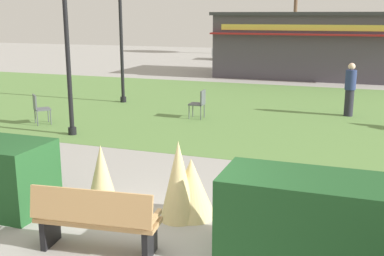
# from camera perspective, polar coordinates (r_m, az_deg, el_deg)

# --- Properties ---
(ground_plane) EXTENTS (80.00, 80.00, 0.00)m
(ground_plane) POSITION_cam_1_polar(r_m,az_deg,el_deg) (6.79, -6.40, -14.35)
(ground_plane) COLOR #999691
(lawn_patch) EXTENTS (36.00, 12.00, 0.01)m
(lawn_patch) POSITION_cam_1_polar(r_m,az_deg,el_deg) (16.37, 9.78, 2.12)
(lawn_patch) COLOR #5B8442
(lawn_patch) RESTS_ON ground_plane
(park_bench) EXTENTS (1.75, 0.71, 0.95)m
(park_bench) POSITION_cam_1_polar(r_m,az_deg,el_deg) (6.61, -11.45, -10.70)
(park_bench) COLOR tan
(park_bench) RESTS_ON ground_plane
(hedge_right) EXTENTS (2.72, 1.10, 1.15)m
(hedge_right) POSITION_cam_1_polar(r_m,az_deg,el_deg) (6.42, 15.83, -10.79)
(hedge_right) COLOR #1E4C23
(hedge_right) RESTS_ON ground_plane
(ornamental_grass_behind_left) EXTENTS (0.79, 0.79, 0.95)m
(ornamental_grass_behind_left) POSITION_cam_1_polar(r_m,az_deg,el_deg) (7.62, -0.11, -7.15)
(ornamental_grass_behind_left) COLOR #D1BC7F
(ornamental_grass_behind_left) RESTS_ON ground_plane
(ornamental_grass_behind_right) EXTENTS (0.50, 0.50, 1.00)m
(ornamental_grass_behind_right) POSITION_cam_1_polar(r_m,az_deg,el_deg) (8.35, -10.79, -5.35)
(ornamental_grass_behind_right) COLOR #D1BC7F
(ornamental_grass_behind_right) RESTS_ON ground_plane
(ornamental_grass_behind_center) EXTENTS (0.59, 0.59, 1.28)m
(ornamental_grass_behind_center) POSITION_cam_1_polar(r_m,az_deg,el_deg) (7.44, -1.63, -6.32)
(ornamental_grass_behind_center) COLOR #D1BC7F
(ornamental_grass_behind_center) RESTS_ON ground_plane
(lamppost_mid) EXTENTS (0.36, 0.36, 4.03)m
(lamppost_mid) POSITION_cam_1_polar(r_m,az_deg,el_deg) (12.89, -14.77, 10.28)
(lamppost_mid) COLOR black
(lamppost_mid) RESTS_ON ground_plane
(lamppost_far) EXTENTS (0.36, 0.36, 4.03)m
(lamppost_far) POSITION_cam_1_polar(r_m,az_deg,el_deg) (17.57, -8.50, 11.29)
(lamppost_far) COLOR black
(lamppost_far) RESTS_ON ground_plane
(food_kiosk) EXTENTS (9.47, 4.83, 3.29)m
(food_kiosk) POSITION_cam_1_polar(r_m,az_deg,el_deg) (25.71, 13.90, 9.68)
(food_kiosk) COLOR #47424C
(food_kiosk) RESTS_ON ground_plane
(cafe_chair_west) EXTENTS (0.45, 0.45, 0.89)m
(cafe_chair_west) POSITION_cam_1_polar(r_m,az_deg,el_deg) (14.76, 0.91, 3.16)
(cafe_chair_west) COLOR #4C5156
(cafe_chair_west) RESTS_ON ground_plane
(cafe_chair_east) EXTENTS (0.62, 0.62, 0.89)m
(cafe_chair_east) POSITION_cam_1_polar(r_m,az_deg,el_deg) (14.66, -17.87, 2.44)
(cafe_chair_east) COLOR #4C5156
(cafe_chair_east) RESTS_ON ground_plane
(person_strolling) EXTENTS (0.34, 0.34, 1.69)m
(person_strolling) POSITION_cam_1_polar(r_m,az_deg,el_deg) (15.89, 18.40, 4.43)
(person_strolling) COLOR #23232D
(person_strolling) RESTS_ON ground_plane
(parked_car_west_slot) EXTENTS (4.33, 2.32, 1.20)m
(parked_car_west_slot) POSITION_cam_1_polar(r_m,az_deg,el_deg) (34.62, 6.06, 9.17)
(parked_car_west_slot) COLOR #B7BABF
(parked_car_west_slot) RESTS_ON ground_plane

